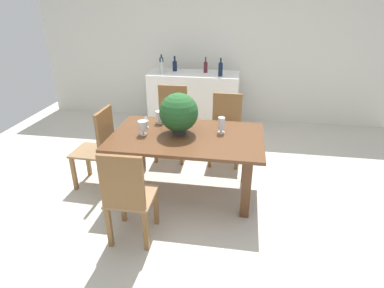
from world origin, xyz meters
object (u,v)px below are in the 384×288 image
(dining_table, at_px, (187,146))
(kitchen_counter, at_px, (194,101))
(chair_far_right, at_px, (226,125))
(chair_near_left, at_px, (128,194))
(wine_bottle_green, at_px, (220,69))
(wine_glass, at_px, (146,119))
(wine_bottle_dark, at_px, (162,64))
(wine_bottle_clear, at_px, (206,67))
(wine_bottle_amber, at_px, (162,67))
(chair_far_left, at_px, (172,119))
(chair_head_end, at_px, (99,145))
(crystal_vase_left, at_px, (143,126))
(wine_bottle_tall, at_px, (175,65))
(flower_centerpiece, at_px, (179,113))
(crystal_vase_center_near, at_px, (221,124))
(crystal_vase_right, at_px, (160,116))

(dining_table, xyz_separation_m, kitchen_counter, (-0.24, 2.05, -0.12))
(chair_far_right, xyz_separation_m, chair_near_left, (-0.77, -1.90, 0.01))
(dining_table, relative_size, wine_bottle_green, 5.96)
(wine_glass, bearing_deg, kitchen_counter, 81.35)
(wine_bottle_dark, height_order, wine_bottle_clear, wine_bottle_dark)
(wine_glass, distance_m, wine_bottle_amber, 1.79)
(wine_glass, height_order, wine_bottle_dark, wine_bottle_dark)
(chair_far_left, xyz_separation_m, chair_head_end, (-0.69, -0.96, -0.02))
(chair_far_right, relative_size, crystal_vase_left, 5.71)
(chair_head_end, distance_m, wine_bottle_dark, 2.19)
(dining_table, xyz_separation_m, wine_bottle_dark, (-0.81, 2.09, 0.49))
(wine_glass, distance_m, wine_bottle_tall, 2.01)
(dining_table, height_order, chair_head_end, chair_head_end)
(kitchen_counter, bearing_deg, flower_centerpiece, -86.02)
(crystal_vase_center_near, bearing_deg, flower_centerpiece, -169.45)
(crystal_vase_center_near, relative_size, wine_bottle_amber, 0.76)
(dining_table, bearing_deg, wine_bottle_amber, 111.62)
(chair_far_right, xyz_separation_m, kitchen_counter, (-0.63, 1.10, -0.03))
(crystal_vase_right, xyz_separation_m, wine_bottle_green, (0.61, 1.58, 0.26))
(crystal_vase_right, relative_size, wine_bottle_amber, 0.63)
(crystal_vase_left, bearing_deg, crystal_vase_right, 75.38)
(wine_bottle_dark, bearing_deg, chair_far_right, -43.74)
(wine_bottle_tall, xyz_separation_m, wine_bottle_green, (0.81, -0.26, 0.02))
(chair_head_end, relative_size, wine_bottle_dark, 3.56)
(chair_head_end, distance_m, crystal_vase_left, 0.67)
(chair_near_left, bearing_deg, flower_centerpiece, -107.02)
(wine_bottle_dark, xyz_separation_m, wine_bottle_green, (1.02, -0.20, -0.00))
(chair_head_end, xyz_separation_m, crystal_vase_left, (0.59, -0.06, 0.31))
(wine_bottle_green, bearing_deg, crystal_vase_left, -109.80)
(crystal_vase_left, distance_m, wine_bottle_green, 2.10)
(crystal_vase_center_near, bearing_deg, wine_bottle_tall, 115.57)
(crystal_vase_left, relative_size, wine_bottle_amber, 0.67)
(crystal_vase_left, xyz_separation_m, wine_bottle_green, (0.71, 1.96, 0.25))
(kitchen_counter, bearing_deg, wine_glass, -98.65)
(chair_head_end, relative_size, chair_near_left, 1.01)
(wine_glass, bearing_deg, wine_bottle_amber, 97.58)
(wine_bottle_green, bearing_deg, kitchen_counter, 161.50)
(crystal_vase_right, bearing_deg, crystal_vase_center_near, -13.41)
(chair_near_left, height_order, wine_bottle_dark, wine_bottle_dark)
(crystal_vase_left, xyz_separation_m, wine_bottle_dark, (-0.31, 2.16, 0.26))
(chair_far_right, bearing_deg, wine_bottle_tall, 130.00)
(wine_bottle_amber, bearing_deg, chair_far_left, -68.95)
(dining_table, relative_size, crystal_vase_center_near, 9.07)
(chair_far_right, height_order, crystal_vase_left, chair_far_right)
(dining_table, height_order, kitchen_counter, kitchen_counter)
(dining_table, bearing_deg, crystal_vase_left, -172.44)
(flower_centerpiece, height_order, wine_bottle_clear, wine_bottle_clear)
(crystal_vase_center_near, height_order, kitchen_counter, kitchen_counter)
(wine_bottle_green, height_order, wine_bottle_clear, wine_bottle_green)
(crystal_vase_right, xyz_separation_m, kitchen_counter, (0.15, 1.73, -0.35))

